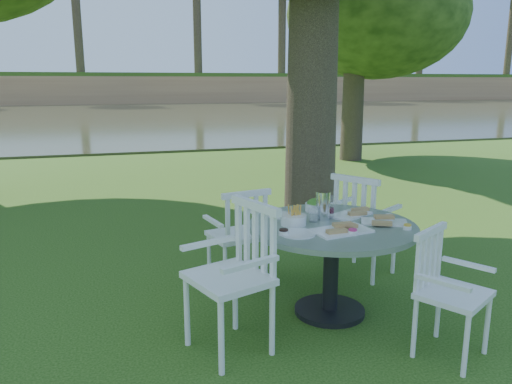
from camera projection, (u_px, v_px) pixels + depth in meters
ground at (262, 289)px, 4.45m from camera, size 140.00×140.00×0.00m
table at (332, 243)px, 3.88m from camera, size 1.29×1.29×0.74m
chair_ne at (360, 218)px, 4.64m from camera, size 0.65×0.66×0.98m
chair_nw at (241, 231)px, 4.38m from camera, size 0.53×0.51×0.91m
chair_sw at (241, 265)px, 3.39m from camera, size 0.62×0.65×1.02m
chair_se at (442, 282)px, 3.33m from camera, size 0.58×0.57×0.86m
tableware at (322, 216)px, 3.92m from camera, size 1.09×0.86×0.23m
river at (130, 117)px, 25.96m from camera, size 100.00×28.00×0.12m
far_bank at (118, 14)px, 41.40m from camera, size 100.00×18.00×15.20m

